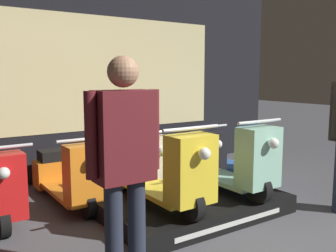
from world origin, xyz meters
name	(u,v)px	position (x,y,z in m)	size (l,w,h in m)	color
shop_wall_back	(114,70)	(0.00, 3.45, 1.60)	(6.41, 0.09, 3.20)	black
display_platform	(189,203)	(-0.12, 1.35, 0.10)	(1.96, 1.39, 0.19)	black
scooter_display_left	(158,172)	(-0.56, 1.31, 0.53)	(0.61, 1.62, 0.88)	black
scooter_display_right	(222,161)	(0.32, 1.31, 0.53)	(0.61, 1.62, 0.88)	black
scooter_backrow_1	(69,176)	(-1.14, 2.37, 0.34)	(0.61, 1.62, 0.88)	black
scooter_backrow_2	(131,166)	(-0.30, 2.37, 0.34)	(0.61, 1.62, 0.88)	black
scooter_backrow_3	(183,158)	(0.54, 2.37, 0.34)	(0.61, 1.62, 0.88)	black
scooter_backrow_4	(226,152)	(1.38, 2.37, 0.34)	(0.61, 1.62, 0.88)	black
person_left_browsing	(124,156)	(-1.42, 0.40, 0.97)	(0.56, 0.23, 1.65)	#232838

